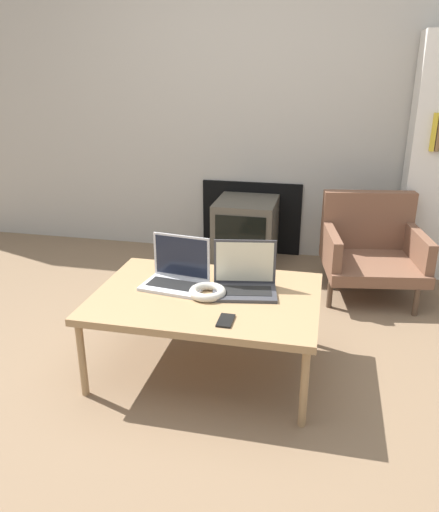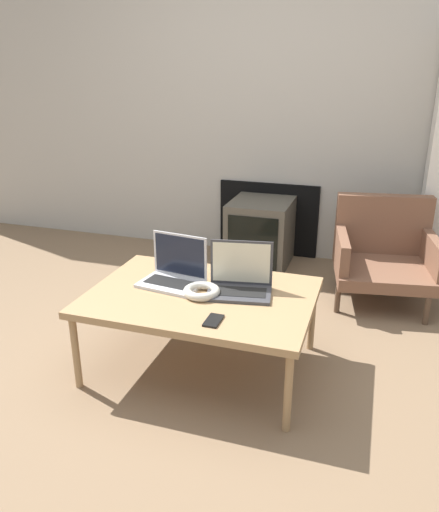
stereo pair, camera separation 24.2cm
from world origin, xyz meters
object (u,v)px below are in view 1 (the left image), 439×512
Objects in this scene: phone at (226,321)px; armchair at (371,245)px; laptop_right at (245,280)px; laptop_left at (177,274)px; headphones at (207,292)px; tv at (246,232)px.

phone is 1.64m from armchair.
laptop_right and armchair have the same top height.
laptop_left is 0.48m from phone.
headphones is at bearing -21.27° from laptop_left.
phone is at bearing -59.37° from headphones.
headphones reaches higher than phone.
laptop_right reaches higher than phone.
laptop_left is at bearing 169.99° from laptop_right.
laptop_left is 0.36m from laptop_right.
laptop_right is at bearing 85.87° from phone.
headphones is at bearing 120.63° from phone.
phone is (0.14, -0.24, -0.02)m from headphones.
laptop_left is at bearing -94.69° from tv.
armchair is (0.86, 1.23, -0.11)m from headphones.
tv is 0.99m from armchair.
laptop_right is at bearing 31.77° from headphones.
armchair is at bearing 54.90° from headphones.
tv is at bearing 96.76° from phone.
headphones is (0.19, -0.10, -0.04)m from laptop_left.
laptop_left is at bearing 133.77° from phone.
phone is 0.24× the size of tv.
laptop_right is 1.49m from tv.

